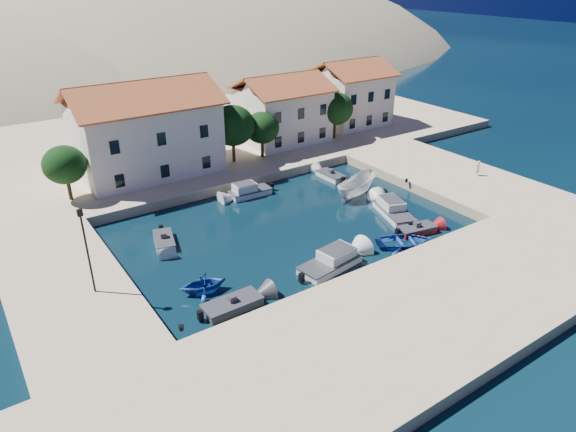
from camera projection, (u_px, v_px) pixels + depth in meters
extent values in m
plane|color=black|center=(364.00, 278.00, 38.54)|extent=(400.00, 400.00, 0.00)
cube|color=tan|center=(426.00, 312.00, 33.87)|extent=(52.00, 12.00, 1.00)
cube|color=tan|center=(443.00, 175.00, 56.12)|extent=(11.00, 20.00, 1.00)
cube|color=tan|center=(67.00, 291.00, 36.12)|extent=(8.00, 20.00, 1.00)
cube|color=tan|center=(182.00, 140.00, 67.54)|extent=(80.00, 36.00, 1.00)
ellipsoid|color=tan|center=(21.00, 155.00, 123.91)|extent=(198.00, 126.00, 72.00)
ellipsoid|color=tan|center=(167.00, 126.00, 163.72)|extent=(220.00, 176.00, 99.00)
cube|color=white|center=(146.00, 138.00, 54.20)|extent=(14.00, 9.00, 7.50)
pyramid|color=#9B4A23|center=(140.00, 92.00, 52.07)|extent=(14.70, 9.45, 2.20)
cube|color=white|center=(282.00, 115.00, 64.27)|extent=(10.00, 8.00, 6.50)
pyramid|color=#9B4A23|center=(282.00, 82.00, 62.45)|extent=(10.50, 8.40, 1.80)
cube|color=white|center=(350.00, 99.00, 70.98)|extent=(9.00, 8.00, 7.00)
pyramid|color=#9B4A23|center=(352.00, 66.00, 69.04)|extent=(9.45, 8.40, 1.80)
cylinder|color=#382314|center=(69.00, 187.00, 48.51)|extent=(0.36, 0.36, 2.50)
ellipsoid|color=black|center=(64.00, 165.00, 47.53)|extent=(4.00, 4.00, 3.60)
cylinder|color=#382314|center=(234.00, 149.00, 57.89)|extent=(0.36, 0.36, 3.00)
ellipsoid|color=black|center=(232.00, 126.00, 56.70)|extent=(5.00, 5.00, 4.50)
cylinder|color=#382314|center=(262.00, 147.00, 59.40)|extent=(0.36, 0.36, 2.50)
ellipsoid|color=black|center=(262.00, 128.00, 58.41)|extent=(4.00, 4.00, 3.60)
cylinder|color=#382314|center=(334.00, 128.00, 65.90)|extent=(0.36, 0.36, 2.75)
ellipsoid|color=black|center=(335.00, 109.00, 64.82)|extent=(4.60, 4.60, 4.14)
cylinder|color=black|center=(88.00, 254.00, 33.86)|extent=(0.14, 0.14, 6.00)
cube|color=black|center=(80.00, 213.00, 32.54)|extent=(0.35, 0.25, 0.45)
cylinder|color=black|center=(181.00, 328.00, 31.39)|extent=(0.36, 0.36, 0.30)
cylinder|color=black|center=(431.00, 232.00, 42.68)|extent=(0.36, 0.36, 0.30)
cylinder|color=black|center=(406.00, 181.00, 52.90)|extent=(0.36, 0.36, 0.30)
cube|color=#38383D|center=(232.00, 306.00, 34.97)|extent=(4.02, 1.83, 0.90)
cube|color=#38383D|center=(232.00, 302.00, 34.83)|extent=(4.12, 1.86, 0.10)
cube|color=#38383D|center=(232.00, 299.00, 34.73)|extent=(0.51, 0.51, 0.50)
cube|color=silver|center=(330.00, 265.00, 39.71)|extent=(5.40, 2.95, 0.90)
cube|color=#38383D|center=(330.00, 261.00, 39.56)|extent=(5.53, 3.01, 0.10)
cube|color=silver|center=(330.00, 257.00, 39.40)|extent=(2.97, 2.26, 0.90)
imported|color=#1B3F97|center=(404.00, 245.00, 43.05)|extent=(5.72, 5.05, 0.98)
cube|color=maroon|center=(417.00, 230.00, 44.93)|extent=(3.58, 2.11, 0.90)
cube|color=#38383D|center=(417.00, 227.00, 44.78)|extent=(3.66, 2.15, 0.10)
cube|color=#38383D|center=(417.00, 225.00, 44.69)|extent=(0.58, 0.58, 0.50)
cube|color=silver|center=(394.00, 213.00, 48.00)|extent=(3.63, 5.53, 0.90)
cube|color=#38383D|center=(394.00, 210.00, 47.85)|extent=(3.71, 5.66, 0.10)
cube|color=silver|center=(395.00, 207.00, 47.69)|extent=(2.56, 3.15, 0.90)
imported|color=silver|center=(356.00, 196.00, 52.27)|extent=(6.20, 3.70, 2.25)
cube|color=silver|center=(331.00, 176.00, 56.47)|extent=(1.68, 3.45, 0.90)
cube|color=#38383D|center=(331.00, 173.00, 56.33)|extent=(1.72, 3.53, 0.10)
cube|color=#38383D|center=(331.00, 171.00, 56.23)|extent=(0.51, 0.51, 0.50)
imported|color=#1B3F97|center=(203.00, 292.00, 36.85)|extent=(3.87, 3.52, 1.77)
cube|color=silver|center=(164.00, 241.00, 43.12)|extent=(2.35, 3.68, 0.90)
cube|color=#38383D|center=(164.00, 238.00, 42.98)|extent=(2.41, 3.76, 0.10)
cube|color=#38383D|center=(164.00, 236.00, 42.88)|extent=(0.61, 0.61, 0.50)
cube|color=silver|center=(250.00, 193.00, 52.26)|extent=(4.27, 1.96, 0.90)
cube|color=#38383D|center=(250.00, 190.00, 52.11)|extent=(4.37, 2.00, 0.10)
cube|color=silver|center=(250.00, 187.00, 51.95)|extent=(2.29, 1.61, 0.90)
imported|color=silver|center=(478.00, 168.00, 54.27)|extent=(0.61, 0.41, 1.64)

